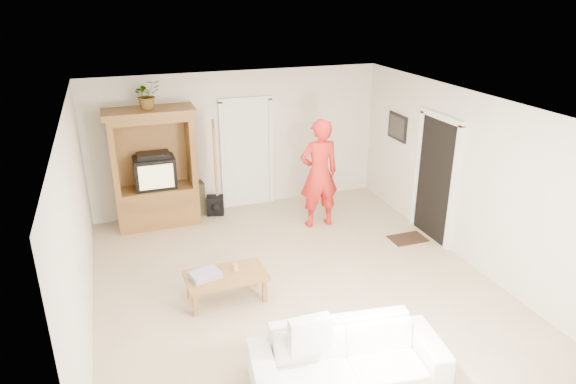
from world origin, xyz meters
The scene contains 19 objects.
floor centered at (0.00, 0.00, 0.00)m, with size 6.00×6.00×0.00m, color tan.
ceiling centered at (0.00, 0.00, 2.60)m, with size 6.00×6.00×0.00m, color white.
wall_back centered at (0.00, 3.00, 1.30)m, with size 5.50×5.50×0.00m, color silver.
wall_front centered at (0.00, -3.00, 1.30)m, with size 5.50×5.50×0.00m, color silver.
wall_left centered at (-2.75, 0.00, 1.30)m, with size 6.00×6.00×0.00m, color silver.
wall_right centered at (2.75, 0.00, 1.30)m, with size 6.00×6.00×0.00m, color silver.
armoire centered at (-1.58, 2.66, 0.91)m, with size 1.82×1.14×2.10m.
door_back centered at (0.15, 2.97, 1.02)m, with size 0.85×0.05×2.04m, color white.
doorway_right centered at (2.73, 0.60, 1.02)m, with size 0.05×0.90×2.04m, color black.
framed_picture centered at (2.73, 1.90, 1.60)m, with size 0.03×0.60×0.48m, color black.
doormat centered at (2.30, 0.60, 0.01)m, with size 0.60×0.40×0.02m, color #382316.
plant centered at (-1.60, 2.63, 2.34)m, with size 0.43×0.38×0.48m, color #4C7238.
man centered at (1.08, 1.65, 0.97)m, with size 0.71×0.47×1.95m, color red.
sofa centered at (-0.14, -2.11, 0.30)m, with size 2.08×0.81×0.61m, color white.
coffee_table centered at (-1.01, -0.15, 0.35)m, with size 1.10×0.62×0.40m.
towel centered at (-1.29, -0.15, 0.44)m, with size 0.38×0.28×0.08m, color #F55183.
candle centered at (-0.86, -0.10, 0.45)m, with size 0.08×0.08×0.10m, color tan.
backpack_black centered at (-0.57, 2.66, 0.19)m, with size 0.31×0.18×0.38m, color black, non-canonical shape.
backpack_olive centered at (-0.91, 2.85, 0.32)m, with size 0.33×0.25×0.63m, color #47442B, non-canonical shape.
Camera 1 is at (-2.21, -6.07, 3.98)m, focal length 32.00 mm.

